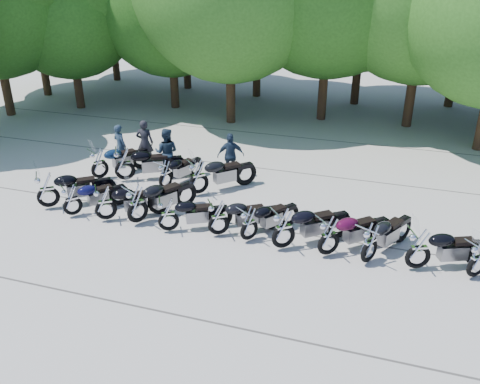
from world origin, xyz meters
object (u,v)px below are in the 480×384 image
(motorcycle_11, at_px, (478,258))
(rider_0, at_px, (120,145))
(motorcycle_10, at_px, (419,248))
(rider_1, at_px, (167,152))
(motorcycle_3, at_px, (137,203))
(motorcycle_14, at_px, (165,174))
(motorcycle_12, at_px, (99,163))
(motorcycle_4, at_px, (168,214))
(motorcycle_1, at_px, (72,199))
(motorcycle_9, at_px, (370,242))
(motorcycle_5, at_px, (219,217))
(motorcycle_2, at_px, (105,202))
(rider_3, at_px, (145,143))
(motorcycle_15, at_px, (199,176))
(motorcycle_6, at_px, (249,223))
(motorcycle_0, at_px, (47,189))
(rider_2, at_px, (231,156))
(motorcycle_8, at_px, (329,235))
(motorcycle_7, at_px, (284,228))
(motorcycle_13, at_px, (124,163))

(motorcycle_11, height_order, rider_0, rider_0)
(motorcycle_10, distance_m, rider_1, 9.57)
(rider_0, relative_size, rider_1, 0.91)
(motorcycle_3, distance_m, motorcycle_14, 2.56)
(motorcycle_12, distance_m, motorcycle_14, 2.64)
(motorcycle_4, bearing_deg, motorcycle_14, -2.13)
(motorcycle_1, distance_m, motorcycle_9, 9.02)
(motorcycle_3, bearing_deg, motorcycle_10, -149.90)
(rider_0, bearing_deg, motorcycle_5, 165.61)
(motorcycle_2, height_order, motorcycle_9, motorcycle_9)
(rider_1, xyz_separation_m, rider_3, (-1.26, 0.74, -0.01))
(motorcycle_5, xyz_separation_m, motorcycle_15, (-1.58, 2.40, 0.08))
(motorcycle_3, height_order, motorcycle_12, motorcycle_3)
(motorcycle_9, xyz_separation_m, motorcycle_14, (-7.13, 2.64, -0.06))
(motorcycle_6, xyz_separation_m, motorcycle_14, (-3.78, 2.50, -0.00))
(motorcycle_0, height_order, motorcycle_2, motorcycle_0)
(motorcycle_1, height_order, rider_0, rider_0)
(motorcycle_3, bearing_deg, motorcycle_1, 34.96)
(motorcycle_6, bearing_deg, motorcycle_4, 40.71)
(motorcycle_4, relative_size, motorcycle_15, 0.86)
(rider_2, bearing_deg, motorcycle_3, 47.58)
(motorcycle_5, bearing_deg, motorcycle_15, -0.56)
(motorcycle_9, relative_size, rider_3, 1.29)
(motorcycle_2, xyz_separation_m, motorcycle_8, (6.79, 0.06, 0.01))
(motorcycle_7, bearing_deg, motorcycle_4, 51.83)
(motorcycle_3, relative_size, motorcycle_15, 0.99)
(motorcycle_1, height_order, rider_1, rider_1)
(motorcycle_14, bearing_deg, motorcycle_0, 61.44)
(motorcycle_11, height_order, motorcycle_12, motorcycle_12)
(motorcycle_11, xyz_separation_m, motorcycle_15, (-8.48, 2.42, 0.11))
(motorcycle_1, xyz_separation_m, motorcycle_7, (6.70, 0.07, 0.10))
(motorcycle_7, xyz_separation_m, motorcycle_10, (3.54, 0.06, -0.03))
(motorcycle_12, relative_size, rider_1, 1.28)
(motorcycle_9, xyz_separation_m, motorcycle_15, (-5.85, 2.55, 0.05))
(motorcycle_6, distance_m, motorcycle_11, 5.98)
(motorcycle_1, xyz_separation_m, motorcycle_14, (1.89, 2.71, 0.00))
(motorcycle_6, xyz_separation_m, motorcycle_9, (3.35, -0.14, 0.06))
(motorcycle_5, xyz_separation_m, rider_2, (-1.05, 4.21, 0.21))
(motorcycle_7, relative_size, motorcycle_9, 1.06)
(motorcycle_3, height_order, motorcycle_6, motorcycle_3)
(motorcycle_2, xyz_separation_m, motorcycle_12, (-1.90, 2.73, 0.01))
(motorcycle_8, height_order, motorcycle_13, motorcycle_13)
(motorcycle_5, height_order, motorcycle_10, motorcycle_10)
(motorcycle_7, height_order, motorcycle_11, motorcycle_7)
(motorcycle_7, bearing_deg, motorcycle_9, -129.46)
(motorcycle_8, height_order, rider_0, rider_0)
(motorcycle_3, distance_m, motorcycle_9, 6.85)
(motorcycle_9, distance_m, motorcycle_12, 10.13)
(motorcycle_4, height_order, rider_1, rider_1)
(motorcycle_9, xyz_separation_m, rider_0, (-9.70, 4.12, 0.17))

